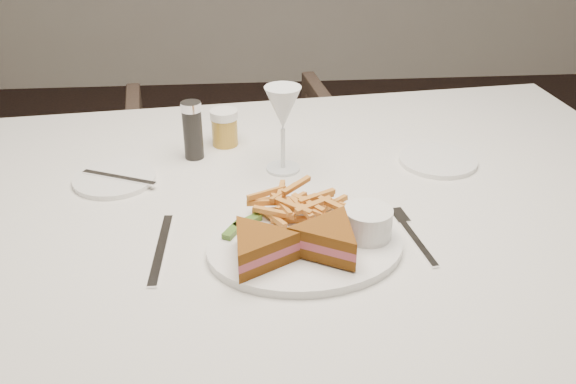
# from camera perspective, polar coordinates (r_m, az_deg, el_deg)

# --- Properties ---
(ground) EXTENTS (5.00, 5.00, 0.00)m
(ground) POSITION_cam_1_polar(r_m,az_deg,el_deg) (1.93, 8.64, -15.38)
(ground) COLOR black
(ground) RESTS_ON ground
(table) EXTENTS (1.66, 1.20, 0.75)m
(table) POSITION_cam_1_polar(r_m,az_deg,el_deg) (1.41, -0.17, -14.28)
(table) COLOR silver
(table) RESTS_ON ground
(chair_far) EXTENTS (0.74, 0.70, 0.68)m
(chair_far) POSITION_cam_1_polar(r_m,az_deg,el_deg) (2.12, -4.53, 0.76)
(chair_far) COLOR #413228
(chair_far) RESTS_ON ground
(table_setting) EXTENTS (0.82, 0.62, 0.18)m
(table_setting) POSITION_cam_1_polar(r_m,az_deg,el_deg) (1.12, 0.34, -0.68)
(table_setting) COLOR white
(table_setting) RESTS_ON table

